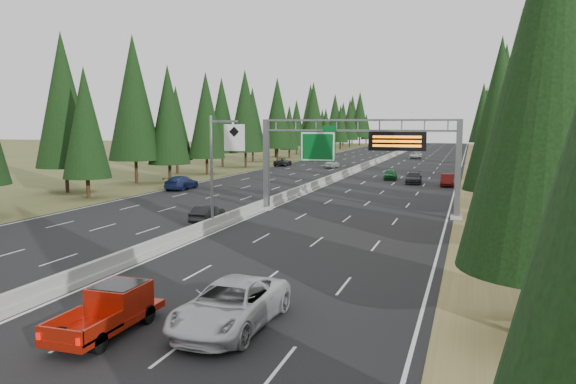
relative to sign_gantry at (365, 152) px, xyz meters
The scene contains 19 objects.
road 46.29m from the sign_gantry, 101.18° to the left, with size 32.00×260.00×0.08m, color black.
shoulder_right 46.28m from the sign_gantry, 78.86° to the left, with size 3.60×260.00×0.06m, color olive.
shoulder_left 52.70m from the sign_gantry, 120.63° to the left, with size 3.60×260.00×0.06m, color #475025.
median_barrier 46.25m from the sign_gantry, 101.18° to the left, with size 0.70×260.00×0.85m.
sign_gantry is the anchor object (origin of this frame).
hov_sign_pole 12.96m from the sign_gantry, 130.04° to the right, with size 2.80×0.50×8.00m.
tree_row_right 46.00m from the sign_gantry, 73.40° to the left, with size 11.70×239.70×19.00m.
tree_row_left 44.66m from the sign_gantry, 134.26° to the left, with size 12.17×244.38×18.86m.
silver_minivan 27.23m from the sign_gantry, 89.94° to the right, with size 2.82×6.11×1.70m, color silver.
red_pickup 29.06m from the sign_gantry, 97.75° to the right, with size 1.78×4.97×1.62m.
car_ahead_green 30.51m from the sign_gantry, 93.79° to the left, with size 1.63×4.06×1.38m, color #16612C.
car_ahead_dkred 25.25m from the sign_gantry, 77.01° to the left, with size 1.50×4.32×1.42m, color #500C0B.
car_ahead_dkgrey 26.41m from the sign_gantry, 86.81° to the left, with size 1.96×4.82×1.40m, color #232325.
car_ahead_white 77.02m from the sign_gantry, 92.29° to the left, with size 2.35×5.10×1.42m, color silver.
car_ahead_far 111.13m from the sign_gantry, 93.83° to the left, with size 1.65×4.11×1.40m, color black.
car_onc_near 13.61m from the sign_gantry, 146.65° to the right, with size 1.36×3.91×1.29m, color black.
car_onc_blue 25.94m from the sign_gantry, 154.02° to the left, with size 2.17×5.34×1.55m, color navy.
car_onc_white 48.99m from the sign_gantry, 106.80° to the left, with size 1.69×4.20×1.43m, color #B2B2B2.
car_onc_far 53.94m from the sign_gantry, 115.79° to the left, with size 2.20×4.77×1.32m, color black.
Camera 1 is at (17.15, -10.25, 7.55)m, focal length 35.00 mm.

